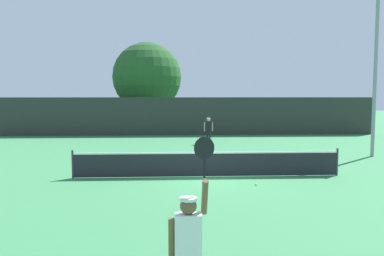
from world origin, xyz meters
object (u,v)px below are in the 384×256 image
Objects in this scene: parked_car_near at (101,121)px; tennis_ball at (256,184)px; parked_car_far at (203,118)px; player_receiving at (208,128)px; large_tree at (147,77)px; light_pole at (376,57)px; parked_car_mid at (151,121)px; player_serving at (189,237)px.

tennis_ball is at bearing -72.90° from parked_car_near.
tennis_ball is 0.02× the size of parked_car_far.
parked_car_far is at bearing -93.07° from player_receiving.
large_tree is at bearing -66.11° from player_receiving.
light_pole is at bearing -49.65° from parked_car_near.
parked_car_mid is at bearing -7.30° from parked_car_near.
large_tree reaches higher than parked_car_far.
parked_car_near is at bearing -50.23° from player_receiving.
large_tree is at bearing -166.59° from parked_car_mid.
tennis_ball is 0.02× the size of parked_car_near.
tennis_ball is 10.77m from light_pole.
light_pole is at bearing 145.05° from player_receiving.
parked_car_far is (5.31, 4.01, -3.92)m from large_tree.
parked_car_mid is at bearing 94.07° from player_serving.
player_serving is at bearing -94.14° from parked_car_far.
player_receiving is 0.39× the size of parked_car_far.
light_pole is at bearing 39.72° from tennis_ball.
parked_car_mid is 6.34m from parked_car_far.
tennis_ball is (0.59, -11.62, -0.99)m from player_receiving.
player_serving is 30.07m from large_tree.
parked_car_far is at bearing 89.61° from tennis_ball.
player_serving reaches higher than tennis_ball.
player_receiving is 11.19m from parked_car_mid.
light_pole is at bearing 54.37° from player_serving.
large_tree is 5.73m from parked_car_near.
parked_car_near is at bearing 177.04° from large_tree.
parked_car_mid is (0.33, 0.09, -3.92)m from large_tree.
parked_car_far reaches higher than player_receiving.
tennis_ball is (2.68, 7.87, -1.10)m from player_serving.
large_tree is (-4.55, 10.27, 3.67)m from player_receiving.
player_receiving is 0.38× the size of parked_car_near.
parked_car_far is at bearing 16.06° from parked_car_near.
player_receiving is 11.81m from large_tree.
light_pole is (10.01, 13.96, 3.92)m from player_serving.
parked_car_mid is (-12.13, 15.89, -4.28)m from light_pole.
player_receiving is 14.30m from parked_car_far.
parked_car_near is 1.03× the size of parked_car_far.
parked_car_far is (-7.15, 19.81, -4.28)m from light_pole.
player_receiving is (2.09, 19.49, -0.11)m from player_serving.
player_serving reaches higher than player_receiving.
light_pole is 21.49m from parked_car_far.
player_serving is 17.62m from light_pole.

